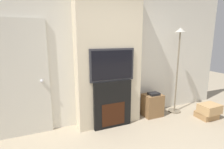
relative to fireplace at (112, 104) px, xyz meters
name	(u,v)px	position (x,y,z in m)	size (l,w,h in m)	color
wall_back	(105,55)	(0.00, 0.36, 0.90)	(6.00, 0.06, 2.70)	silver
chimney_breast	(109,56)	(0.00, 0.17, 0.90)	(1.24, 0.33, 2.70)	beige
fireplace	(112,104)	(0.00, 0.00, 0.00)	(0.74, 0.15, 0.90)	black
television	(112,65)	(0.00, 0.00, 0.75)	(0.85, 0.07, 0.59)	#2D2D33
floor_lamp	(178,58)	(1.61, 0.06, 0.81)	(0.27, 0.27, 1.90)	#726651
box_stack	(208,111)	(2.00, -0.50, -0.29)	(0.43, 0.38, 0.32)	#A37A4C
media_stand	(152,105)	(0.99, 0.08, -0.20)	(0.40, 0.32, 0.53)	brown
entry_door	(22,80)	(-1.49, 0.30, 0.54)	(0.85, 0.09, 1.99)	beige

